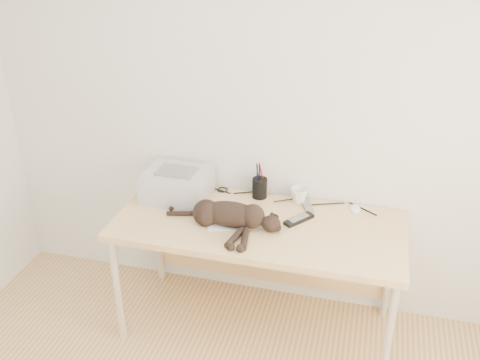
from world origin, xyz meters
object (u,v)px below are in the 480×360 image
(desk, at_px, (261,235))
(cat, at_px, (227,216))
(mouse, at_px, (355,207))
(printer, at_px, (177,184))
(mug, at_px, (299,196))
(pen_cup, at_px, (260,188))

(desk, bearing_deg, cat, -134.12)
(mouse, bearing_deg, desk, -165.83)
(desk, distance_m, cat, 0.30)
(printer, bearing_deg, mouse, 6.40)
(mug, xyz_separation_m, pen_cup, (-0.24, 0.01, 0.02))
(desk, relative_size, cat, 2.42)
(pen_cup, bearing_deg, mug, -2.37)
(pen_cup, bearing_deg, mouse, -1.00)
(printer, distance_m, cat, 0.45)
(cat, distance_m, mouse, 0.76)
(desk, xyz_separation_m, printer, (-0.54, 0.08, 0.22))
(mug, height_order, pen_cup, pen_cup)
(cat, height_order, mouse, cat)
(printer, xyz_separation_m, mug, (0.72, 0.12, -0.04))
(printer, height_order, pen_cup, pen_cup)
(cat, bearing_deg, mug, 46.24)
(desk, bearing_deg, mouse, 20.86)
(desk, height_order, printer, printer)
(printer, height_order, mug, printer)
(desk, xyz_separation_m, mouse, (0.51, 0.19, 0.15))
(mug, bearing_deg, printer, -170.70)
(desk, distance_m, mouse, 0.56)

